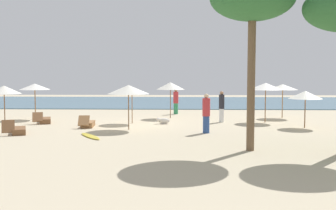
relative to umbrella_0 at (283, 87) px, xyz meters
The scene contains 18 objects.
ground_plane 9.95m from the umbrella_0, 160.09° to the right, with size 60.00×60.00×0.00m, color #BCAD8E.
ocean_water 16.58m from the umbrella_0, 123.81° to the left, with size 48.00×16.00×0.06m, color #476B7F.
umbrella_0 is the anchor object (origin of this frame).
umbrella_1 16.84m from the umbrella_0, 165.07° to the right, with size 1.86×1.86×2.21m.
umbrella_2 15.72m from the umbrella_0, behind, with size 1.88×1.88×2.23m.
umbrella_3 7.22m from the umbrella_0, behind, with size 1.80×1.80×2.30m.
umbrella_4 9.85m from the umbrella_0, 161.46° to the right, with size 1.73×1.73×2.10m.
umbrella_5 4.81m from the umbrella_0, 89.56° to the right, with size 1.77×1.77×1.96m.
umbrella_6 2.88m from the umbrella_0, 123.14° to the right, with size 2.01×2.01×2.32m.
umbrella_7 10.88m from the umbrella_0, 147.77° to the right, with size 2.13×2.13×2.29m.
lounger_0 12.64m from the umbrella_0, 157.46° to the right, with size 0.73×1.75×0.67m.
lounger_1 16.22m from the umbrella_0, 152.69° to the right, with size 1.14×1.76×0.73m.
lounger_2 14.91m from the umbrella_0, 167.67° to the right, with size 1.07×1.80×0.67m.
person_0 8.71m from the umbrella_0, 127.72° to the right, with size 0.52×0.52×1.91m.
person_1 4.89m from the umbrella_0, 149.80° to the right, with size 0.45×0.45×1.84m.
person_2 7.35m from the umbrella_0, 161.68° to the left, with size 0.43×0.43×1.78m.
dog 8.45m from the umbrella_0, 156.08° to the right, with size 0.78×0.44×0.36m.
surfboard 13.60m from the umbrella_0, 142.29° to the right, with size 1.52×2.12×0.07m.
Camera 1 is at (2.69, -23.55, 2.94)m, focal length 44.41 mm.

